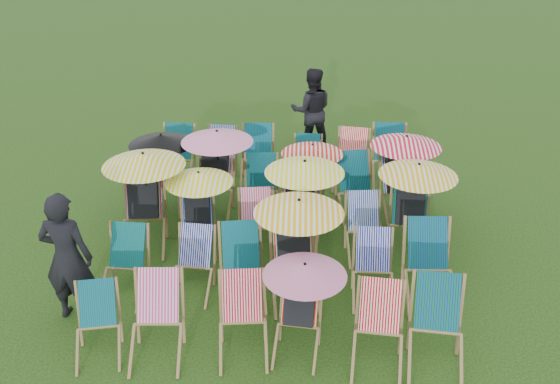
{
  "coord_description": "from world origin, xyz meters",
  "views": [
    {
      "loc": [
        0.34,
        -7.95,
        5.16
      ],
      "look_at": [
        0.03,
        0.21,
        0.9
      ],
      "focal_mm": 40.0,
      "sensor_mm": 36.0,
      "label": 1
    }
  ],
  "objects_px": {
    "deckchair_5": "(437,329)",
    "deckchair_29": "(390,158)",
    "deckchair_0": "(97,326)",
    "person_left": "(67,258)",
    "person_rear": "(312,111)"
  },
  "relations": [
    {
      "from": "deckchair_0",
      "to": "person_left",
      "type": "relative_size",
      "value": 0.47
    },
    {
      "from": "deckchair_29",
      "to": "deckchair_0",
      "type": "bearing_deg",
      "value": -129.24
    },
    {
      "from": "deckchair_5",
      "to": "deckchair_29",
      "type": "distance_m",
      "value": 4.7
    },
    {
      "from": "deckchair_0",
      "to": "person_rear",
      "type": "height_order",
      "value": "person_rear"
    },
    {
      "from": "deckchair_29",
      "to": "person_left",
      "type": "bearing_deg",
      "value": -137.2
    },
    {
      "from": "deckchair_0",
      "to": "deckchair_5",
      "type": "xyz_separation_m",
      "value": [
        3.94,
        -0.02,
        0.08
      ]
    },
    {
      "from": "deckchair_5",
      "to": "deckchair_29",
      "type": "height_order",
      "value": "deckchair_29"
    },
    {
      "from": "person_rear",
      "to": "person_left",
      "type": "bearing_deg",
      "value": 56.63
    },
    {
      "from": "deckchair_29",
      "to": "person_rear",
      "type": "xyz_separation_m",
      "value": [
        -1.42,
        1.43,
        0.36
      ]
    },
    {
      "from": "deckchair_5",
      "to": "person_left",
      "type": "distance_m",
      "value": 4.52
    },
    {
      "from": "person_left",
      "to": "deckchair_29",
      "type": "bearing_deg",
      "value": -133.65
    },
    {
      "from": "deckchair_0",
      "to": "deckchair_29",
      "type": "relative_size",
      "value": 0.82
    },
    {
      "from": "deckchair_5",
      "to": "deckchair_29",
      "type": "xyz_separation_m",
      "value": [
        0.02,
        4.7,
        0.02
      ]
    },
    {
      "from": "deckchair_29",
      "to": "person_left",
      "type": "distance_m",
      "value": 6.01
    },
    {
      "from": "deckchair_29",
      "to": "person_rear",
      "type": "height_order",
      "value": "person_rear"
    }
  ]
}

